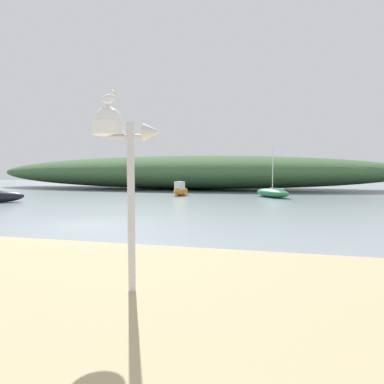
{
  "coord_description": "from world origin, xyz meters",
  "views": [
    {
      "loc": [
        7.32,
        -11.56,
        2.13
      ],
      "look_at": [
        3.13,
        5.42,
        1.05
      ],
      "focal_mm": 30.81,
      "sensor_mm": 36.0,
      "label": 1
    }
  ],
  "objects_px": {
    "seagull_on_radar": "(109,98)",
    "sailboat_inner_mooring": "(272,193)",
    "mast_structure": "(117,140)",
    "motorboat_far_right": "(181,190)"
  },
  "relations": [
    {
      "from": "sailboat_inner_mooring",
      "to": "motorboat_far_right",
      "type": "bearing_deg",
      "value": 178.47
    },
    {
      "from": "mast_structure",
      "to": "sailboat_inner_mooring",
      "type": "xyz_separation_m",
      "value": [
        2.37,
        23.21,
        -2.25
      ]
    },
    {
      "from": "mast_structure",
      "to": "seagull_on_radar",
      "type": "relative_size",
      "value": 8.33
    },
    {
      "from": "seagull_on_radar",
      "to": "sailboat_inner_mooring",
      "type": "bearing_deg",
      "value": 83.84
    },
    {
      "from": "seagull_on_radar",
      "to": "motorboat_far_right",
      "type": "height_order",
      "value": "seagull_on_radar"
    },
    {
      "from": "mast_structure",
      "to": "motorboat_far_right",
      "type": "distance_m",
      "value": 24.18
    },
    {
      "from": "mast_structure",
      "to": "motorboat_far_right",
      "type": "bearing_deg",
      "value": 103.46
    },
    {
      "from": "mast_structure",
      "to": "motorboat_far_right",
      "type": "xyz_separation_m",
      "value": [
        -5.61,
        23.42,
        -2.15
      ]
    },
    {
      "from": "mast_structure",
      "to": "sailboat_inner_mooring",
      "type": "height_order",
      "value": "sailboat_inner_mooring"
    },
    {
      "from": "seagull_on_radar",
      "to": "sailboat_inner_mooring",
      "type": "height_order",
      "value": "sailboat_inner_mooring"
    }
  ]
}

